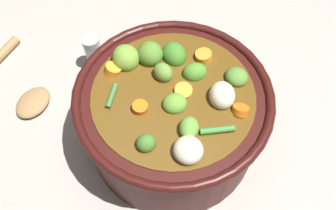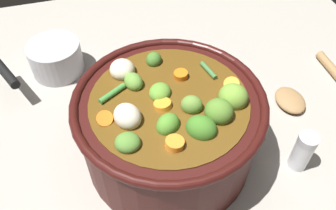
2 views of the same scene
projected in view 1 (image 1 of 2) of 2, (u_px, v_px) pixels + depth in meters
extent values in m
plane|color=#9E998E|center=(172.00, 136.00, 0.59)|extent=(1.10, 1.10, 0.00)
cylinder|color=#38110F|center=(173.00, 117.00, 0.54)|extent=(0.27, 0.27, 0.13)
torus|color=#38110F|center=(173.00, 94.00, 0.49)|extent=(0.29, 0.29, 0.01)
cylinder|color=brown|center=(173.00, 116.00, 0.54)|extent=(0.23, 0.23, 0.12)
ellipsoid|color=#54812C|center=(150.00, 54.00, 0.51)|extent=(0.06, 0.06, 0.04)
ellipsoid|color=olive|center=(163.00, 73.00, 0.50)|extent=(0.04, 0.04, 0.03)
ellipsoid|color=#508C2C|center=(195.00, 73.00, 0.50)|extent=(0.05, 0.05, 0.03)
ellipsoid|color=#3F7A25|center=(174.00, 55.00, 0.52)|extent=(0.06, 0.06, 0.04)
ellipsoid|color=olive|center=(126.00, 58.00, 0.51)|extent=(0.06, 0.06, 0.04)
ellipsoid|color=#619632|center=(175.00, 104.00, 0.47)|extent=(0.05, 0.05, 0.03)
ellipsoid|color=#43742B|center=(147.00, 143.00, 0.44)|extent=(0.04, 0.04, 0.02)
ellipsoid|color=#65963B|center=(189.00, 128.00, 0.45)|extent=(0.03, 0.04, 0.03)
ellipsoid|color=#558533|center=(237.00, 77.00, 0.50)|extent=(0.04, 0.04, 0.02)
cylinder|color=orange|center=(111.00, 72.00, 0.50)|extent=(0.04, 0.04, 0.02)
cylinder|color=orange|center=(240.00, 110.00, 0.47)|extent=(0.03, 0.03, 0.02)
cylinder|color=orange|center=(140.00, 108.00, 0.47)|extent=(0.02, 0.02, 0.02)
cylinder|color=orange|center=(183.00, 91.00, 0.48)|extent=(0.03, 0.04, 0.01)
cylinder|color=orange|center=(204.00, 57.00, 0.52)|extent=(0.03, 0.03, 0.02)
ellipsoid|color=beige|center=(222.00, 95.00, 0.47)|extent=(0.05, 0.05, 0.03)
ellipsoid|color=beige|center=(188.00, 150.00, 0.43)|extent=(0.05, 0.05, 0.03)
cylinder|color=#3E733B|center=(112.00, 96.00, 0.48)|extent=(0.02, 0.04, 0.01)
cylinder|color=#408839|center=(217.00, 130.00, 0.45)|extent=(0.04, 0.03, 0.01)
ellipsoid|color=#9A7347|center=(33.00, 102.00, 0.62)|extent=(0.06, 0.07, 0.02)
cylinder|color=silver|center=(94.00, 55.00, 0.65)|extent=(0.03, 0.03, 0.06)
cylinder|color=#B7B7BC|center=(91.00, 42.00, 0.62)|extent=(0.03, 0.03, 0.01)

